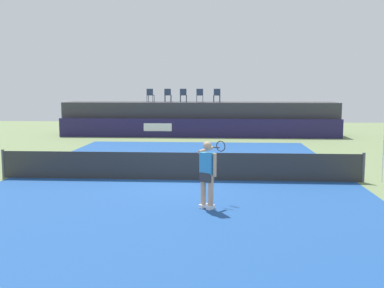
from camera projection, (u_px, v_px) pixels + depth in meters
name	position (u px, v px, depth m)	size (l,w,h in m)	color
ground_plane	(186.00, 165.00, 18.72)	(48.00, 48.00, 0.00)	#6B7F51
court_inner	(179.00, 180.00, 15.75)	(12.00, 22.00, 0.00)	#1C478C
sponsor_wall	(198.00, 128.00, 29.05)	(18.00, 0.22, 1.20)	#231E4C
spectator_platform	(200.00, 118.00, 30.77)	(18.00, 2.80, 2.20)	#38383D
spectator_chair_far_left	(150.00, 95.00, 30.63)	(0.48, 0.48, 0.89)	#2D3D56
spectator_chair_left	(168.00, 95.00, 30.77)	(0.44, 0.44, 0.89)	#2D3D56
spectator_chair_center	(183.00, 95.00, 30.70)	(0.44, 0.44, 0.89)	#2D3D56
spectator_chair_right	(200.00, 95.00, 30.31)	(0.46, 0.46, 0.89)	#2D3D56
spectator_chair_far_right	(217.00, 95.00, 30.46)	(0.48, 0.48, 0.89)	#2D3D56
tennis_net	(179.00, 166.00, 15.69)	(12.40, 0.02, 0.95)	#2D2D2D
net_post_near	(3.00, 164.00, 16.09)	(0.10, 0.10, 1.00)	#4C4C51
net_post_far	(363.00, 167.00, 15.30)	(0.10, 0.10, 1.00)	#4C4C51
tennis_player	(208.00, 172.00, 11.92)	(0.73, 1.25, 1.77)	white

